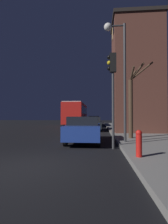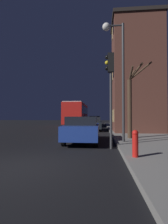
# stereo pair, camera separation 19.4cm
# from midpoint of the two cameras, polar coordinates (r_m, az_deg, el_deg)

# --- Properties ---
(ground_plane) EXTENTS (120.00, 120.00, 0.00)m
(ground_plane) POSITION_cam_midpoint_polar(r_m,az_deg,el_deg) (5.85, -19.14, -16.61)
(ground_plane) COLOR black
(brick_building) EXTENTS (4.30, 4.00, 10.11)m
(brick_building) POSITION_cam_midpoint_polar(r_m,az_deg,el_deg) (16.76, 16.90, 11.47)
(brick_building) COLOR brown
(brick_building) RESTS_ON sidewalk
(streetlamp) EXTENTS (1.19, 0.44, 6.49)m
(streetlamp) POSITION_cam_midpoint_polar(r_m,az_deg,el_deg) (10.09, 11.10, 16.67)
(streetlamp) COLOR #38383A
(streetlamp) RESTS_ON sidewalk
(traffic_light) EXTENTS (0.43, 0.24, 4.54)m
(traffic_light) POSITION_cam_midpoint_polar(r_m,az_deg,el_deg) (8.52, 9.22, 10.18)
(traffic_light) COLOR #38383A
(traffic_light) RESTS_ON ground
(bare_tree) EXTENTS (1.46, 1.52, 4.69)m
(bare_tree) POSITION_cam_midpoint_polar(r_m,az_deg,el_deg) (11.32, 15.48, 3.31)
(bare_tree) COLOR #473323
(bare_tree) RESTS_ON sidewalk
(bus) EXTENTS (2.61, 9.86, 3.47)m
(bus) POSITION_cam_midpoint_polar(r_m,az_deg,el_deg) (26.71, -2.19, -0.23)
(bus) COLOR red
(bus) RESTS_ON ground
(car_near_lane) EXTENTS (1.87, 4.43, 1.52)m
(car_near_lane) POSITION_cam_midpoint_polar(r_m,az_deg,el_deg) (10.35, 0.11, -5.51)
(car_near_lane) COLOR navy
(car_near_lane) RESTS_ON ground
(car_mid_lane) EXTENTS (1.88, 4.59, 1.45)m
(car_mid_lane) POSITION_cam_midpoint_polar(r_m,az_deg,el_deg) (18.94, 3.19, -3.75)
(car_mid_lane) COLOR black
(car_mid_lane) RESTS_ON ground
(car_far_lane) EXTENTS (1.82, 4.28, 1.56)m
(car_far_lane) POSITION_cam_midpoint_polar(r_m,az_deg,el_deg) (28.56, 3.71, -2.85)
(car_far_lane) COLOR beige
(car_far_lane) RESTS_ON ground
(fire_hydrant) EXTENTS (0.21, 0.21, 0.91)m
(fire_hydrant) POSITION_cam_midpoint_polar(r_m,az_deg,el_deg) (6.21, 17.27, -9.57)
(fire_hydrant) COLOR red
(fire_hydrant) RESTS_ON sidewalk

